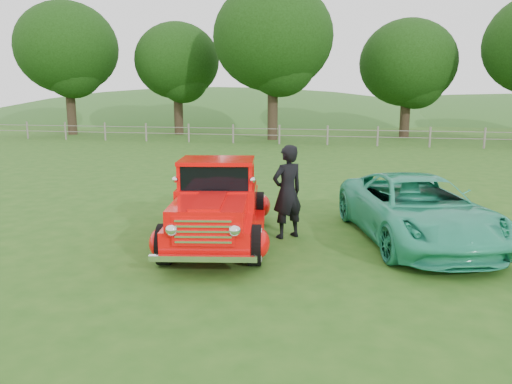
% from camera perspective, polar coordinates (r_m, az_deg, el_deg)
% --- Properties ---
extents(ground, '(140.00, 140.00, 0.00)m').
position_cam_1_polar(ground, '(9.74, -2.18, -7.40)').
color(ground, '#245115').
rests_on(ground, ground).
extents(distant_hills, '(116.00, 60.00, 18.00)m').
position_cam_1_polar(distant_hills, '(69.12, 7.10, 4.70)').
color(distant_hills, '#2B5F23').
rests_on(distant_hills, ground).
extents(fence_line, '(48.00, 0.12, 1.20)m').
position_cam_1_polar(fence_line, '(31.12, 8.17, 6.43)').
color(fence_line, slate).
rests_on(fence_line, ground).
extents(tree_far_west, '(7.60, 7.60, 9.93)m').
position_cam_1_polar(tree_far_west, '(41.61, -20.80, 15.11)').
color(tree_far_west, black).
rests_on(tree_far_west, ground).
extents(tree_mid_west, '(6.40, 6.40, 8.46)m').
position_cam_1_polar(tree_mid_west, '(39.70, -9.02, 14.55)').
color(tree_mid_west, black).
rests_on(tree_mid_west, ground).
extents(tree_near_west, '(8.00, 8.00, 10.42)m').
position_cam_1_polar(tree_near_west, '(34.72, 1.97, 17.25)').
color(tree_near_west, black).
rests_on(tree_near_west, ground).
extents(tree_near_east, '(6.80, 6.80, 8.33)m').
position_cam_1_polar(tree_near_east, '(38.08, 16.97, 13.91)').
color(tree_near_east, black).
rests_on(tree_near_east, ground).
extents(red_pickup, '(2.89, 5.22, 1.78)m').
position_cam_1_polar(red_pickup, '(10.59, -4.37, -1.44)').
color(red_pickup, black).
rests_on(red_pickup, ground).
extents(teal_sedan, '(3.66, 5.46, 1.39)m').
position_cam_1_polar(teal_sedan, '(11.10, 17.90, -1.89)').
color(teal_sedan, '#29A77E').
rests_on(teal_sedan, ground).
extents(man, '(0.87, 0.87, 2.04)m').
position_cam_1_polar(man, '(10.79, 3.60, 0.02)').
color(man, black).
rests_on(man, ground).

